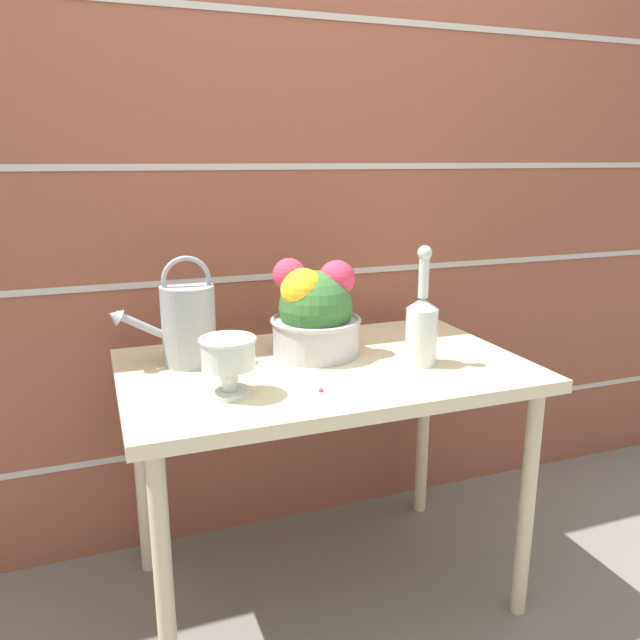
# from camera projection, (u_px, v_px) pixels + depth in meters

# --- Properties ---
(ground_plane) EXTENTS (12.00, 12.00, 0.00)m
(ground_plane) POSITION_uv_depth(u_px,v_px,m) (324.00, 587.00, 1.96)
(ground_plane) COLOR slate
(brick_wall) EXTENTS (3.60, 0.08, 2.20)m
(brick_wall) POSITION_uv_depth(u_px,v_px,m) (276.00, 221.00, 2.10)
(brick_wall) COLOR brown
(brick_wall) RESTS_ON ground_plane
(patio_table) EXTENTS (1.13, 0.71, 0.74)m
(patio_table) POSITION_uv_depth(u_px,v_px,m) (324.00, 389.00, 1.79)
(patio_table) COLOR beige
(patio_table) RESTS_ON ground_plane
(watering_can) EXTENTS (0.30, 0.15, 0.31)m
(watering_can) POSITION_uv_depth(u_px,v_px,m) (187.00, 323.00, 1.74)
(watering_can) COLOR #93999E
(watering_can) RESTS_ON patio_table
(crystal_pedestal_bowl) EXTENTS (0.14, 0.14, 0.15)m
(crystal_pedestal_bowl) POSITION_uv_depth(u_px,v_px,m) (228.00, 358.00, 1.52)
(crystal_pedestal_bowl) COLOR silver
(crystal_pedestal_bowl) RESTS_ON patio_table
(flower_planter) EXTENTS (0.27, 0.27, 0.29)m
(flower_planter) POSITION_uv_depth(u_px,v_px,m) (315.00, 313.00, 1.82)
(flower_planter) COLOR #ADADB2
(flower_planter) RESTS_ON patio_table
(glass_decanter) EXTENTS (0.09, 0.09, 0.34)m
(glass_decanter) POSITION_uv_depth(u_px,v_px,m) (422.00, 325.00, 1.74)
(glass_decanter) COLOR silver
(glass_decanter) RESTS_ON patio_table
(fallen_petal) EXTENTS (0.01, 0.01, 0.01)m
(fallen_petal) POSITION_uv_depth(u_px,v_px,m) (321.00, 390.00, 1.56)
(fallen_petal) COLOR #E03856
(fallen_petal) RESTS_ON patio_table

